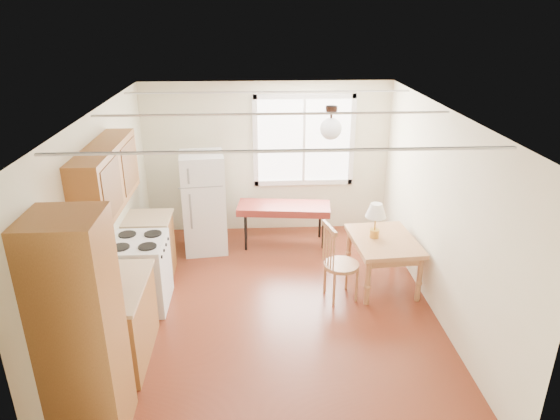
{
  "coord_description": "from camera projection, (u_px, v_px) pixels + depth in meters",
  "views": [
    {
      "loc": [
        -0.22,
        -5.41,
        3.57
      ],
      "look_at": [
        0.1,
        0.5,
        1.15
      ],
      "focal_mm": 32.0,
      "sensor_mm": 36.0,
      "label": 1
    }
  ],
  "objects": [
    {
      "name": "room_shell",
      "position": [
        274.0,
        218.0,
        5.89
      ],
      "size": [
        4.6,
        5.6,
        2.62
      ],
      "color": "#4E1C10",
      "rests_on": "ground"
    },
    {
      "name": "kitchen_run",
      "position": [
        118.0,
        280.0,
        5.37
      ],
      "size": [
        0.65,
        3.4,
        2.2
      ],
      "color": "brown",
      "rests_on": "ground"
    },
    {
      "name": "window_unit",
      "position": [
        304.0,
        141.0,
        8.09
      ],
      "size": [
        1.64,
        0.05,
        1.51
      ],
      "color": "white",
      "rests_on": "room_shell"
    },
    {
      "name": "pendant_light",
      "position": [
        331.0,
        128.0,
        5.92
      ],
      "size": [
        0.26,
        0.26,
        0.4
      ],
      "color": "black",
      "rests_on": "room_shell"
    },
    {
      "name": "refrigerator",
      "position": [
        204.0,
        203.0,
        7.64
      ],
      "size": [
        0.71,
        0.71,
        1.56
      ],
      "rotation": [
        0.0,
        0.0,
        0.12
      ],
      "color": "silver",
      "rests_on": "ground"
    },
    {
      "name": "bench",
      "position": [
        284.0,
        209.0,
        7.88
      ],
      "size": [
        1.5,
        0.7,
        0.67
      ],
      "rotation": [
        0.0,
        0.0,
        -0.11
      ],
      "color": "maroon",
      "rests_on": "ground"
    },
    {
      "name": "dining_table",
      "position": [
        383.0,
        246.0,
        6.71
      ],
      "size": [
        0.9,
        1.15,
        0.69
      ],
      "rotation": [
        0.0,
        0.0,
        0.07
      ],
      "color": "#98623A",
      "rests_on": "ground"
    },
    {
      "name": "chair",
      "position": [
        335.0,
        257.0,
        6.36
      ],
      "size": [
        0.49,
        0.49,
        1.05
      ],
      "rotation": [
        0.0,
        0.0,
        0.24
      ],
      "color": "#98623A",
      "rests_on": "ground"
    },
    {
      "name": "table_lamp",
      "position": [
        376.0,
        213.0,
        6.59
      ],
      "size": [
        0.28,
        0.28,
        0.48
      ],
      "rotation": [
        0.0,
        0.0,
        -0.24
      ],
      "color": "gold",
      "rests_on": "dining_table"
    },
    {
      "name": "coffee_maker",
      "position": [
        104.0,
        285.0,
        4.91
      ],
      "size": [
        0.17,
        0.23,
        0.34
      ],
      "rotation": [
        0.0,
        0.0,
        -0.0
      ],
      "color": "black",
      "rests_on": "kitchen_run"
    },
    {
      "name": "kettle",
      "position": [
        109.0,
        275.0,
        5.14
      ],
      "size": [
        0.13,
        0.13,
        0.24
      ],
      "color": "red",
      "rests_on": "kitchen_run"
    }
  ]
}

